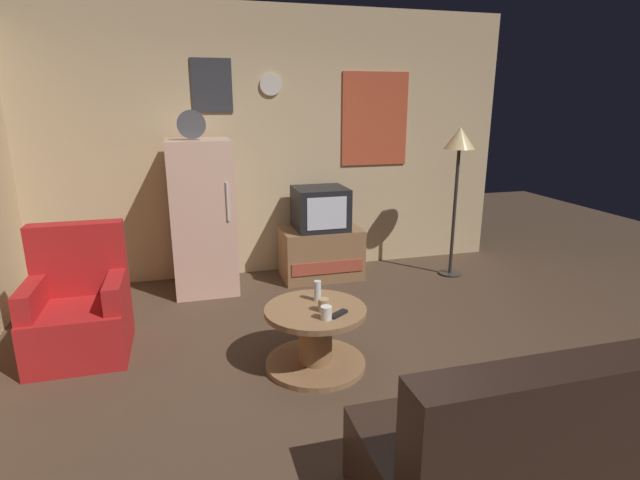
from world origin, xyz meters
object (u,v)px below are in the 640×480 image
object	(u,v)px
remote_control	(339,314)
armchair	(80,310)
wine_glass	(317,291)
fridge	(203,217)
tv_stand	(321,253)
couch	(555,453)
standing_lamp	(459,150)
mug_ceramic_white	(326,313)
coffee_table	(315,337)
mug_ceramic_tan	(323,305)
crt_tv	(320,208)

from	to	relation	value
remote_control	armchair	bearing A→B (deg)	120.57
wine_glass	fridge	bearing A→B (deg)	113.78
tv_stand	couch	bearing A→B (deg)	-87.29
tv_stand	wine_glass	size ratio (longest dim) A/B	5.60
remote_control	couch	size ratio (longest dim) A/B	0.09
standing_lamp	mug_ceramic_white	world-z (taller)	standing_lamp
coffee_table	standing_lamp	bearing A→B (deg)	37.70
coffee_table	mug_ceramic_tan	size ratio (longest dim) A/B	8.00
wine_glass	mug_ceramic_white	bearing A→B (deg)	-94.88
mug_ceramic_white	remote_control	size ratio (longest dim) A/B	0.60
mug_ceramic_white	armchair	distance (m)	1.90
remote_control	wine_glass	bearing A→B (deg)	69.72
standing_lamp	couch	xyz separation A→B (m)	(-1.24, -3.06, -1.05)
standing_lamp	remote_control	bearing A→B (deg)	-137.65
remote_control	mug_ceramic_tan	bearing A→B (deg)	95.33
mug_ceramic_tan	couch	size ratio (longest dim) A/B	0.05
standing_lamp	mug_ceramic_white	xyz separation A→B (m)	(-1.92, -1.69, -0.86)
standing_lamp	armchair	xyz separation A→B (m)	(-3.59, -0.81, -1.02)
standing_lamp	coffee_table	size ratio (longest dim) A/B	2.21
tv_stand	mug_ceramic_white	xyz separation A→B (m)	(-0.52, -2.00, 0.23)
couch	remote_control	bearing A→B (deg)	112.70
tv_stand	crt_tv	distance (m)	0.49
tv_stand	remote_control	size ratio (longest dim) A/B	5.60
tv_stand	coffee_table	size ratio (longest dim) A/B	1.17
crt_tv	wine_glass	distance (m)	1.76
coffee_table	mug_ceramic_white	distance (m)	0.33
fridge	coffee_table	xyz separation A→B (m)	(0.67, -1.76, -0.53)
remote_control	couch	xyz separation A→B (m)	(0.58, -1.40, -0.15)
standing_lamp	armchair	bearing A→B (deg)	-167.27
wine_glass	mug_ceramic_white	world-z (taller)	wine_glass
fridge	mug_ceramic_tan	distance (m)	1.98
fridge	tv_stand	size ratio (longest dim) A/B	2.11
wine_glass	armchair	distance (m)	1.80
remote_control	tv_stand	bearing A→B (deg)	44.00
mug_ceramic_white	remote_control	distance (m)	0.11
tv_stand	couch	size ratio (longest dim) A/B	0.49
armchair	couch	bearing A→B (deg)	-43.67
crt_tv	coffee_table	xyz separation A→B (m)	(-0.54, -1.81, -0.53)
mug_ceramic_white	tv_stand	bearing A→B (deg)	75.37
fridge	wine_glass	world-z (taller)	fridge
standing_lamp	mug_ceramic_tan	distance (m)	2.61
wine_glass	mug_ceramic_tan	bearing A→B (deg)	-92.85
fridge	crt_tv	distance (m)	1.21
wine_glass	coffee_table	bearing A→B (deg)	-111.33
tv_stand	standing_lamp	size ratio (longest dim) A/B	0.53
crt_tv	tv_stand	bearing A→B (deg)	7.50
wine_glass	crt_tv	bearing A→B (deg)	73.80
wine_glass	mug_ceramic_white	xyz separation A→B (m)	(-0.03, -0.32, -0.03)
coffee_table	wine_glass	world-z (taller)	wine_glass
couch	tv_stand	bearing A→B (deg)	92.71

